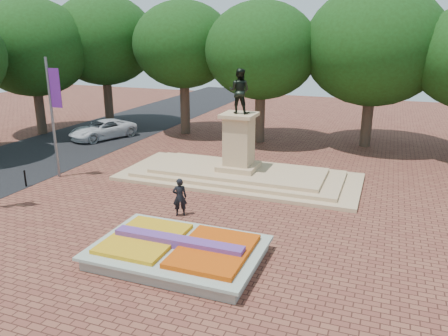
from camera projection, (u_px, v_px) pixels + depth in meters
name	position (u px, v px, depth m)	size (l,w,h in m)	color
ground	(178.00, 234.00, 18.76)	(90.00, 90.00, 0.00)	brown
asphalt_street	(5.00, 166.00, 28.29)	(9.00, 90.00, 0.02)	black
flower_bed	(179.00, 251.00, 16.51)	(6.30, 4.30, 0.91)	gray
monument	(239.00, 164.00, 25.65)	(14.00, 6.00, 6.40)	tan
tree_row_back	(313.00, 56.00, 32.08)	(44.80, 8.80, 10.43)	#3B2820
van	(103.00, 129.00, 35.51)	(2.51, 5.44, 1.51)	silver
pedestrian	(180.00, 197.00, 20.40)	(0.67, 0.44, 1.84)	black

